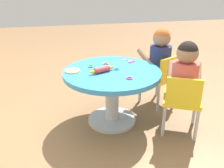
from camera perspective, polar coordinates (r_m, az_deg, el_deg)
ground_plane at (r=2.36m, az=-0.00°, el=-8.36°), size 10.00×10.00×0.00m
craft_table at (r=2.19m, az=-0.00°, el=-0.05°), size 0.84×0.84×0.50m
child_chair_left at (r=2.14m, az=15.67°, el=-3.55°), size 0.40×0.40×0.54m
seated_child_left at (r=2.08m, az=16.33°, el=2.50°), size 0.43×0.39×0.51m
child_chair_right at (r=2.57m, az=11.18°, el=1.61°), size 0.40×0.40×0.54m
seated_child_right at (r=2.52m, az=10.91°, el=6.66°), size 0.43×0.39×0.51m
rolling_pin at (r=2.09m, az=-2.31°, el=3.32°), size 0.11×0.22×0.05m
craft_scissors at (r=2.38m, az=4.02°, el=5.23°), size 0.14×0.12×0.01m
playdough_blob_0 at (r=2.14m, az=-9.02°, el=2.98°), size 0.13×0.13×0.01m
cookie_cutter_0 at (r=2.24m, az=-4.88°, el=4.04°), size 0.05×0.05×0.01m
cookie_cutter_1 at (r=2.30m, az=-1.46°, el=4.70°), size 0.05×0.05×0.01m
cookie_cutter_2 at (r=1.97m, az=3.99°, el=1.35°), size 0.05×0.05×0.01m
cookie_cutter_3 at (r=2.16m, az=1.04°, el=3.45°), size 0.05×0.05×0.01m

